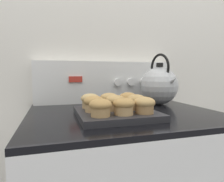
% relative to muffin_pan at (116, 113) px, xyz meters
% --- Properties ---
extents(wall_back, '(8.00, 0.05, 2.40)m').
position_rel_muffin_pan_xyz_m(wall_back, '(0.06, 0.41, 0.26)').
color(wall_back, white).
rests_on(wall_back, ground_plane).
extents(control_panel, '(0.73, 0.07, 0.22)m').
position_rel_muffin_pan_xyz_m(control_panel, '(0.06, 0.35, 0.10)').
color(control_panel, white).
rests_on(control_panel, stove_range).
extents(muffin_pan, '(0.27, 0.27, 0.02)m').
position_rel_muffin_pan_xyz_m(muffin_pan, '(0.00, 0.00, 0.00)').
color(muffin_pan, '#28282D').
rests_on(muffin_pan, stove_range).
extents(muffin_r0_c0, '(0.07, 0.07, 0.06)m').
position_rel_muffin_pan_xyz_m(muffin_r0_c0, '(-0.08, -0.08, 0.04)').
color(muffin_r0_c0, tan).
rests_on(muffin_r0_c0, muffin_pan).
extents(muffin_r0_c1, '(0.07, 0.07, 0.06)m').
position_rel_muffin_pan_xyz_m(muffin_r0_c1, '(0.00, -0.08, 0.04)').
color(muffin_r0_c1, tan).
rests_on(muffin_r0_c1, muffin_pan).
extents(muffin_r0_c2, '(0.07, 0.07, 0.06)m').
position_rel_muffin_pan_xyz_m(muffin_r0_c2, '(0.08, -0.08, 0.04)').
color(muffin_r0_c2, '#A37A4C').
rests_on(muffin_r0_c2, muffin_pan).
extents(muffin_r1_c0, '(0.07, 0.07, 0.06)m').
position_rel_muffin_pan_xyz_m(muffin_r1_c0, '(-0.08, -0.00, 0.04)').
color(muffin_r1_c0, tan).
rests_on(muffin_r1_c0, muffin_pan).
extents(muffin_r1_c1, '(0.07, 0.07, 0.06)m').
position_rel_muffin_pan_xyz_m(muffin_r1_c1, '(-0.00, 0.00, 0.04)').
color(muffin_r1_c1, tan).
rests_on(muffin_r1_c1, muffin_pan).
extents(muffin_r1_c2, '(0.07, 0.07, 0.06)m').
position_rel_muffin_pan_xyz_m(muffin_r1_c2, '(0.08, -0.00, 0.04)').
color(muffin_r1_c2, '#A37A4C').
rests_on(muffin_r1_c2, muffin_pan).
extents(muffin_r2_c0, '(0.07, 0.07, 0.06)m').
position_rel_muffin_pan_xyz_m(muffin_r2_c0, '(-0.08, 0.08, 0.04)').
color(muffin_r2_c0, tan).
rests_on(muffin_r2_c0, muffin_pan).
extents(muffin_r2_c1, '(0.07, 0.07, 0.06)m').
position_rel_muffin_pan_xyz_m(muffin_r2_c1, '(-0.00, 0.08, 0.04)').
color(muffin_r2_c1, tan).
rests_on(muffin_r2_c1, muffin_pan).
extents(muffin_r2_c2, '(0.07, 0.07, 0.06)m').
position_rel_muffin_pan_xyz_m(muffin_r2_c2, '(0.08, 0.08, 0.04)').
color(muffin_r2_c2, '#A37A4C').
rests_on(muffin_r2_c2, muffin_pan).
extents(tea_kettle, '(0.19, 0.22, 0.25)m').
position_rel_muffin_pan_xyz_m(tea_kettle, '(0.29, 0.20, 0.09)').
color(tea_kettle, silver).
rests_on(tea_kettle, stove_range).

